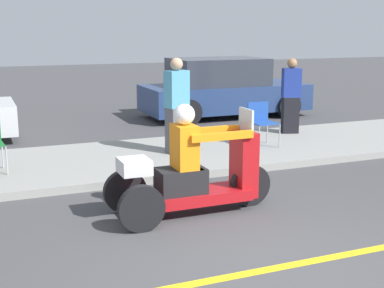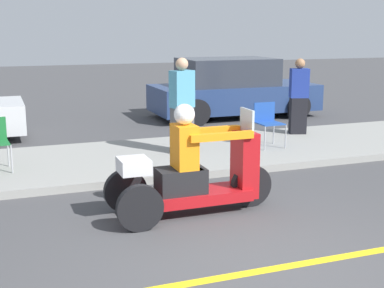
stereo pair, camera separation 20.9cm
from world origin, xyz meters
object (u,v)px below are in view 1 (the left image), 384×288
(spectator_end_of_line, at_px, (291,97))
(spectator_with_child, at_px, (177,108))
(parked_car_lot_right, at_px, (223,89))
(motorcycle_trike, at_px, (193,175))
(folding_chair_set_back, at_px, (261,119))

(spectator_end_of_line, xyz_separation_m, spectator_with_child, (-2.88, -0.82, 0.06))
(spectator_end_of_line, bearing_deg, parked_car_lot_right, 91.79)
(spectator_with_child, xyz_separation_m, parked_car_lot_right, (2.78, 3.96, -0.21))
(spectator_end_of_line, relative_size, parked_car_lot_right, 0.37)
(spectator_with_child, height_order, parked_car_lot_right, spectator_with_child)
(motorcycle_trike, xyz_separation_m, parked_car_lot_right, (3.60, 6.72, 0.22))
(spectator_with_child, distance_m, folding_chair_set_back, 1.72)
(motorcycle_trike, distance_m, spectator_with_child, 2.91)
(folding_chair_set_back, xyz_separation_m, parked_car_lot_right, (1.09, 4.00, 0.10))
(motorcycle_trike, relative_size, spectator_end_of_line, 1.37)
(motorcycle_trike, height_order, folding_chair_set_back, motorcycle_trike)
(parked_car_lot_right, bearing_deg, spectator_end_of_line, -88.21)
(folding_chair_set_back, height_order, parked_car_lot_right, parked_car_lot_right)
(spectator_with_child, xyz_separation_m, folding_chair_set_back, (1.69, -0.03, -0.31))
(spectator_end_of_line, height_order, folding_chair_set_back, spectator_end_of_line)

